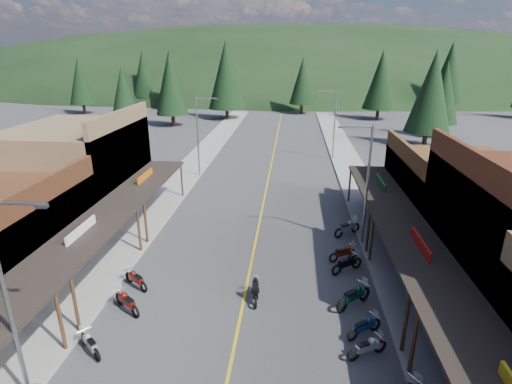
% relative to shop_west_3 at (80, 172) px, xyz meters
% --- Properties ---
extents(ground, '(220.00, 220.00, 0.00)m').
position_rel_shop_west_3_xyz_m(ground, '(13.78, -11.30, -3.52)').
color(ground, '#38383A').
rests_on(ground, ground).
extents(centerline, '(0.15, 90.00, 0.01)m').
position_rel_shop_west_3_xyz_m(centerline, '(13.78, 8.70, -3.51)').
color(centerline, gold).
rests_on(centerline, ground).
extents(sidewalk_west, '(3.40, 94.00, 0.15)m').
position_rel_shop_west_3_xyz_m(sidewalk_west, '(5.08, 8.70, -3.44)').
color(sidewalk_west, gray).
rests_on(sidewalk_west, ground).
extents(sidewalk_east, '(3.40, 94.00, 0.15)m').
position_rel_shop_west_3_xyz_m(sidewalk_east, '(22.48, 8.70, -3.44)').
color(sidewalk_east, gray).
rests_on(sidewalk_east, ground).
extents(shop_west_3, '(10.90, 10.20, 8.20)m').
position_rel_shop_west_3_xyz_m(shop_west_3, '(0.00, 0.00, 0.00)').
color(shop_west_3, brown).
rests_on(shop_west_3, ground).
extents(shop_east_3, '(10.90, 10.20, 6.20)m').
position_rel_shop_west_3_xyz_m(shop_east_3, '(27.54, 0.00, -0.99)').
color(shop_east_3, '#4C2D16').
rests_on(shop_east_3, ground).
extents(streetlight_0, '(2.16, 0.18, 8.00)m').
position_rel_shop_west_3_xyz_m(streetlight_0, '(6.83, -17.30, 0.94)').
color(streetlight_0, gray).
rests_on(streetlight_0, ground).
extents(streetlight_1, '(2.16, 0.18, 8.00)m').
position_rel_shop_west_3_xyz_m(streetlight_1, '(6.83, 10.70, 0.94)').
color(streetlight_1, gray).
rests_on(streetlight_1, ground).
extents(streetlight_2, '(2.16, 0.18, 8.00)m').
position_rel_shop_west_3_xyz_m(streetlight_2, '(20.74, -3.30, 0.94)').
color(streetlight_2, gray).
rests_on(streetlight_2, ground).
extents(streetlight_3, '(2.16, 0.18, 8.00)m').
position_rel_shop_west_3_xyz_m(streetlight_3, '(20.74, 18.70, 0.94)').
color(streetlight_3, gray).
rests_on(streetlight_3, ground).
extents(ridge_hill, '(310.00, 140.00, 60.00)m').
position_rel_shop_west_3_xyz_m(ridge_hill, '(13.78, 123.70, -3.52)').
color(ridge_hill, black).
rests_on(ridge_hill, ground).
extents(pine_0, '(5.04, 5.04, 11.00)m').
position_rel_shop_west_3_xyz_m(pine_0, '(-26.22, 50.70, 2.96)').
color(pine_0, black).
rests_on(pine_0, ground).
extents(pine_1, '(5.88, 5.88, 12.50)m').
position_rel_shop_west_3_xyz_m(pine_1, '(-10.22, 58.70, 3.72)').
color(pine_1, black).
rests_on(pine_1, ground).
extents(pine_2, '(6.72, 6.72, 14.00)m').
position_rel_shop_west_3_xyz_m(pine_2, '(3.78, 46.70, 4.47)').
color(pine_2, black).
rests_on(pine_2, ground).
extents(pine_3, '(5.04, 5.04, 11.00)m').
position_rel_shop_west_3_xyz_m(pine_3, '(17.78, 54.70, 2.96)').
color(pine_3, black).
rests_on(pine_3, ground).
extents(pine_4, '(5.88, 5.88, 12.50)m').
position_rel_shop_west_3_xyz_m(pine_4, '(31.78, 48.70, 3.72)').
color(pine_4, black).
rests_on(pine_4, ground).
extents(pine_5, '(6.72, 6.72, 14.00)m').
position_rel_shop_west_3_xyz_m(pine_5, '(47.78, 60.70, 4.47)').
color(pine_5, black).
rests_on(pine_5, ground).
extents(pine_7, '(5.88, 5.88, 12.50)m').
position_rel_shop_west_3_xyz_m(pine_7, '(-18.22, 64.70, 3.72)').
color(pine_7, black).
rests_on(pine_7, ground).
extents(pine_8, '(4.48, 4.48, 10.00)m').
position_rel_shop_west_3_xyz_m(pine_8, '(-8.22, 28.70, 2.46)').
color(pine_8, black).
rests_on(pine_8, ground).
extents(pine_9, '(4.93, 4.93, 10.80)m').
position_rel_shop_west_3_xyz_m(pine_9, '(37.78, 33.70, 2.86)').
color(pine_9, black).
rests_on(pine_9, ground).
extents(pine_10, '(5.38, 5.38, 11.60)m').
position_rel_shop_west_3_xyz_m(pine_10, '(-4.22, 38.70, 3.27)').
color(pine_10, black).
rests_on(pine_10, ground).
extents(pine_11, '(5.82, 5.82, 12.40)m').
position_rel_shop_west_3_xyz_m(pine_11, '(33.78, 26.70, 3.67)').
color(pine_11, black).
rests_on(pine_11, ground).
extents(bike_west_6, '(1.80, 1.70, 1.06)m').
position_rel_shop_west_3_xyz_m(bike_west_6, '(7.72, -14.70, -2.99)').
color(bike_west_6, '#9E9FA4').
rests_on(bike_west_6, ground).
extents(bike_west_7, '(2.06, 1.83, 1.19)m').
position_rel_shop_west_3_xyz_m(bike_west_7, '(8.15, -11.75, -2.93)').
color(bike_west_7, maroon).
rests_on(bike_west_7, ground).
extents(bike_west_8, '(1.98, 1.71, 1.13)m').
position_rel_shop_west_3_xyz_m(bike_west_8, '(7.79, -9.65, -2.95)').
color(bike_west_8, maroon).
rests_on(bike_west_8, ground).
extents(bike_east_6, '(1.98, 1.42, 1.08)m').
position_rel_shop_west_3_xyz_m(bike_east_6, '(19.46, -13.86, -2.98)').
color(bike_east_6, '#AAABB0').
rests_on(bike_east_6, ground).
extents(bike_east_7, '(1.96, 1.65, 1.11)m').
position_rel_shop_west_3_xyz_m(bike_east_7, '(19.55, -12.53, -2.96)').
color(bike_east_7, navy).
rests_on(bike_east_7, ground).
extents(bike_east_8, '(2.28, 2.15, 1.34)m').
position_rel_shop_west_3_xyz_m(bike_east_8, '(19.37, -10.32, -2.85)').
color(bike_east_8, '#0C3C27').
rests_on(bike_east_8, ground).
extents(bike_east_9, '(2.19, 1.82, 1.24)m').
position_rel_shop_west_3_xyz_m(bike_east_9, '(19.45, -6.97, -2.90)').
color(bike_east_9, black).
rests_on(bike_east_9, ground).
extents(bike_east_10, '(2.07, 1.46, 1.13)m').
position_rel_shop_west_3_xyz_m(bike_east_10, '(19.42, -5.62, -2.95)').
color(bike_east_10, maroon).
rests_on(bike_east_10, ground).
extents(bike_east_11, '(2.25, 1.96, 1.29)m').
position_rel_shop_west_3_xyz_m(bike_east_11, '(20.07, -2.00, -2.88)').
color(bike_east_11, gray).
rests_on(bike_east_11, ground).
extents(rider_on_bike, '(0.80, 1.95, 1.44)m').
position_rel_shop_west_3_xyz_m(rider_on_bike, '(14.40, -10.23, -2.94)').
color(rider_on_bike, black).
rests_on(rider_on_bike, ground).
extents(pedestrian_east_b, '(0.88, 0.76, 1.57)m').
position_rel_shop_west_3_xyz_m(pedestrian_east_b, '(22.33, 3.61, -2.58)').
color(pedestrian_east_b, brown).
rests_on(pedestrian_east_b, sidewalk_east).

